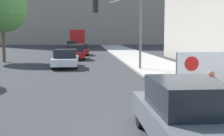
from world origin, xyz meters
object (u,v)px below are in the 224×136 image
at_px(parked_car_curbside, 185,113).
at_px(car_on_road_distant, 81,49).
at_px(car_on_road_nearest, 66,58).
at_px(car_on_road_midblock, 76,52).
at_px(seated_protester, 211,88).
at_px(protest_banner, 203,69).
at_px(traffic_light_pole, 123,20).
at_px(car_on_road_far_lane, 72,46).
at_px(street_tree_midblock, 2,8).
at_px(city_bus_on_road, 78,37).

bearing_deg(parked_car_curbside, car_on_road_distant, 95.06).
distance_m(car_on_road_nearest, car_on_road_midblock, 7.68).
xyz_separation_m(seated_protester, protest_banner, (1.18, 3.82, 0.20)).
bearing_deg(traffic_light_pole, protest_banner, -69.84).
bearing_deg(seated_protester, car_on_road_midblock, 120.39).
bearing_deg(protest_banner, car_on_road_far_lane, 101.78).
height_order(car_on_road_distant, street_tree_midblock, street_tree_midblock).
height_order(seated_protester, car_on_road_midblock, car_on_road_midblock).
distance_m(protest_banner, city_bus_on_road, 46.09).
distance_m(seated_protester, street_tree_midblock, 22.72).
height_order(traffic_light_pole, car_on_road_distant, traffic_light_pole).
height_order(car_on_road_nearest, city_bus_on_road, city_bus_on_road).
xyz_separation_m(traffic_light_pole, city_bus_on_road, (-3.80, 38.06, -1.67)).
height_order(seated_protester, car_on_road_nearest, car_on_road_nearest).
xyz_separation_m(protest_banner, traffic_light_pole, (-2.77, 7.56, 2.55)).
distance_m(traffic_light_pole, street_tree_midblock, 12.68).
distance_m(protest_banner, car_on_road_nearest, 12.20).
height_order(protest_banner, traffic_light_pole, traffic_light_pole).
distance_m(parked_car_curbside, car_on_road_nearest, 17.40).
distance_m(city_bus_on_road, street_tree_midblock, 31.02).
bearing_deg(parked_car_curbside, car_on_road_midblock, 97.21).
relative_size(traffic_light_pole, car_on_road_nearest, 1.09).
bearing_deg(car_on_road_nearest, protest_banner, -55.94).
bearing_deg(traffic_light_pole, car_on_road_midblock, 108.56).
bearing_deg(car_on_road_nearest, seated_protester, -67.92).
bearing_deg(car_on_road_nearest, traffic_light_pole, -32.13).
distance_m(parked_car_curbside, car_on_road_midblock, 24.84).
distance_m(seated_protester, car_on_road_midblock, 22.15).
bearing_deg(city_bus_on_road, street_tree_midblock, -101.43).
bearing_deg(protest_banner, car_on_road_midblock, 109.25).
distance_m(parked_car_curbside, city_bus_on_road, 52.63).
relative_size(protest_banner, car_on_road_midblock, 0.60).
height_order(protest_banner, car_on_road_distant, protest_banner).
xyz_separation_m(car_on_road_midblock, car_on_road_far_lane, (-1.05, 17.02, 0.01)).
height_order(parked_car_curbside, street_tree_midblock, street_tree_midblock).
relative_size(parked_car_curbside, car_on_road_nearest, 0.97).
relative_size(car_on_road_distant, street_tree_midblock, 0.59).
bearing_deg(car_on_road_nearest, city_bus_on_road, 89.58).
bearing_deg(city_bus_on_road, car_on_road_far_lane, -93.58).
relative_size(traffic_light_pole, street_tree_midblock, 0.70).
xyz_separation_m(seated_protester, city_bus_on_road, (-5.39, 49.43, 1.08)).
xyz_separation_m(traffic_light_pole, car_on_road_midblock, (-3.42, 10.20, -2.80)).
relative_size(protest_banner, city_bus_on_road, 0.21).
height_order(seated_protester, traffic_light_pole, traffic_light_pole).
relative_size(parked_car_curbside, car_on_road_midblock, 1.03).
xyz_separation_m(traffic_light_pole, car_on_road_far_lane, (-4.48, 27.21, -2.79)).
bearing_deg(city_bus_on_road, car_on_road_midblock, -89.23).
relative_size(protest_banner, car_on_road_far_lane, 0.55).
xyz_separation_m(car_on_road_midblock, city_bus_on_road, (-0.37, 27.86, 1.13)).
bearing_deg(city_bus_on_road, seated_protester, -83.78).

